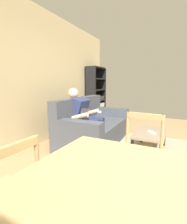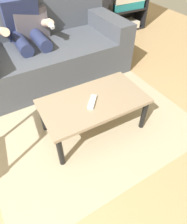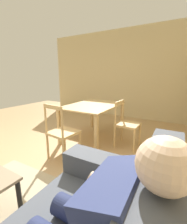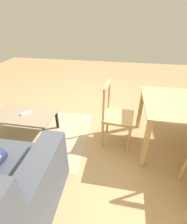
{
  "view_description": "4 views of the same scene",
  "coord_description": "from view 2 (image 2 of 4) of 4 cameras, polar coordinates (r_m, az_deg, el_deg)",
  "views": [
    {
      "loc": [
        -2.01,
        0.01,
        1.26
      ],
      "look_at": [
        -0.13,
        0.95,
        0.9
      ],
      "focal_mm": 26.29,
      "sensor_mm": 36.0,
      "label": 1
    },
    {
      "loc": [
        0.45,
        -0.77,
        1.52
      ],
      "look_at": [
        1.09,
        0.38,
        0.23
      ],
      "focal_mm": 31.06,
      "sensor_mm": 36.0,
      "label": 2
    },
    {
      "loc": [
        1.41,
        1.95,
        1.38
      ],
      "look_at": [
        -1.37,
        0.31,
        0.6
      ],
      "focal_mm": 24.6,
      "sensor_mm": 36.0,
      "label": 3
    },
    {
      "loc": [
        -0.37,
        2.26,
        1.73
      ],
      "look_at": [
        -0.13,
        0.95,
        0.9
      ],
      "focal_mm": 25.43,
      "sensor_mm": 36.0,
      "label": 4
    }
  ],
  "objects": [
    {
      "name": "couch",
      "position": [
        2.72,
        -12.93,
        17.74
      ],
      "size": [
        1.91,
        1.03,
        0.96
      ],
      "color": "#474C56",
      "rests_on": "ground_plane"
    },
    {
      "name": "area_rug",
      "position": [
        2.01,
        -0.0,
        -4.52
      ],
      "size": [
        2.05,
        1.47,
        0.01
      ],
      "primitive_type": "cube",
      "rotation": [
        0.0,
        0.0,
        0.03
      ],
      "color": "tan",
      "rests_on": "ground_plane"
    },
    {
      "name": "person_lounging",
      "position": [
        2.63,
        -19.41,
        22.16
      ],
      "size": [
        0.6,
        0.95,
        1.18
      ],
      "color": "navy",
      "rests_on": "ground_plane"
    },
    {
      "name": "tv_remote",
      "position": [
        1.71,
        -0.37,
        3.03
      ],
      "size": [
        0.15,
        0.16,
        0.02
      ],
      "primitive_type": "cube",
      "rotation": [
        0.0,
        0.0,
        2.44
      ],
      "color": "white",
      "rests_on": "coffee_table"
    },
    {
      "name": "coffee_table",
      "position": [
        1.77,
        -0.0,
        2.32
      ],
      "size": [
        0.95,
        0.53,
        0.38
      ],
      "color": "gray",
      "rests_on": "ground_plane"
    }
  ]
}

